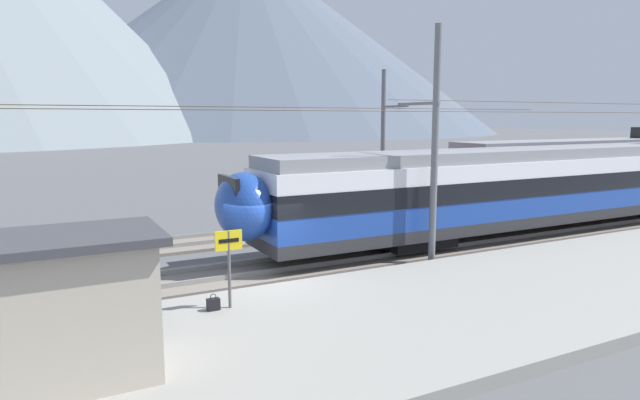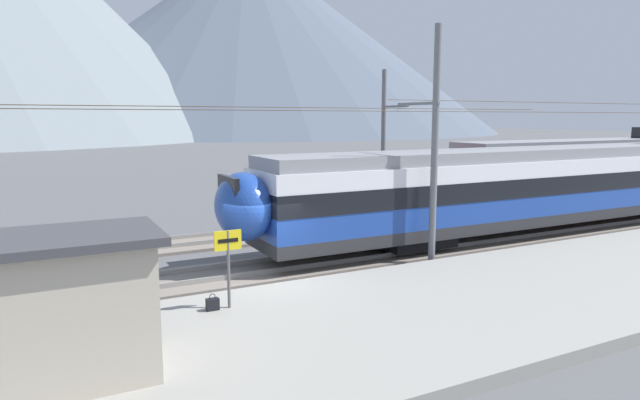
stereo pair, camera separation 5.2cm
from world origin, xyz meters
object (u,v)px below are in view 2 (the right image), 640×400
object	(u,v)px
passenger_walking	(64,312)
catenary_mast_mid	(432,144)
potted_plant_platform_edge	(66,327)
train_far_track	(598,166)
handbag_beside_passenger	(90,349)
platform_shelter	(14,315)
train_near_platform	(578,182)
catenary_mast_far_side	(385,141)
handbag_near_sign	(213,304)
platform_sign	(228,251)

from	to	relation	value
passenger_walking	catenary_mast_mid	bearing A→B (deg)	15.04
potted_plant_platform_edge	train_far_track	bearing A→B (deg)	17.97
handbag_beside_passenger	platform_shelter	distance (m)	2.03
train_near_platform	potted_plant_platform_edge	size ratio (longest dim) A/B	37.23
catenary_mast_far_side	passenger_walking	distance (m)	19.97
handbag_beside_passenger	platform_shelter	world-z (taller)	platform_shelter
catenary_mast_mid	handbag_near_sign	size ratio (longest dim) A/B	98.38
train_far_track	handbag_near_sign	size ratio (longest dim) A/B	55.59
handbag_beside_passenger	train_near_platform	bearing A→B (deg)	13.71
platform_sign	platform_shelter	distance (m)	5.25
platform_sign	handbag_beside_passenger	world-z (taller)	platform_sign
catenary_mast_mid	platform_sign	size ratio (longest dim) A/B	21.22
platform_sign	platform_shelter	world-z (taller)	platform_shelter
catenary_mast_far_side	train_near_platform	bearing A→B (deg)	-48.86
catenary_mast_far_side	potted_plant_platform_edge	distance (m)	19.81
potted_plant_platform_edge	platform_shelter	world-z (taller)	platform_shelter
train_far_track	catenary_mast_mid	xyz separation A→B (m)	(-18.47, -6.96, 2.02)
passenger_walking	train_far_track	bearing A→B (deg)	18.50
train_near_platform	catenary_mast_mid	bearing A→B (deg)	-169.51
train_near_platform	handbag_near_sign	distance (m)	18.86
passenger_walking	platform_shelter	size ratio (longest dim) A/B	0.33
platform_shelter	potted_plant_platform_edge	bearing A→B (deg)	60.14
train_near_platform	platform_sign	world-z (taller)	train_near_platform
catenary_mast_mid	platform_sign	xyz separation A→B (m)	(-7.94, -1.92, -2.43)
catenary_mast_mid	platform_shelter	distance (m)	13.57
handbag_beside_passenger	passenger_walking	bearing A→B (deg)	156.36
platform_sign	passenger_walking	distance (m)	4.09
train_far_track	handbag_near_sign	world-z (taller)	train_far_track
train_near_platform	handbag_near_sign	xyz separation A→B (m)	(-18.39, -3.77, -1.74)
train_near_platform	handbag_near_sign	world-z (taller)	train_near_platform
catenary_mast_far_side	passenger_walking	world-z (taller)	catenary_mast_far_side
platform_sign	catenary_mast_far_side	bearing A→B (deg)	41.86
train_far_track	potted_plant_platform_edge	distance (m)	31.82
train_near_platform	handbag_near_sign	bearing A→B (deg)	-168.42
train_far_track	platform_sign	xyz separation A→B (m)	(-26.41, -8.88, -0.41)
train_far_track	platform_shelter	bearing A→B (deg)	-160.05
catenary_mast_far_side	platform_sign	bearing A→B (deg)	-138.14
train_near_platform	handbag_beside_passenger	distance (m)	22.07
passenger_walking	handbag_near_sign	bearing A→B (deg)	20.16
train_far_track	platform_shelter	distance (m)	33.07
train_near_platform	potted_plant_platform_edge	world-z (taller)	train_near_platform
catenary_mast_mid	platform_sign	bearing A→B (deg)	-166.39
catenary_mast_mid	passenger_walking	world-z (taller)	catenary_mast_mid
train_near_platform	catenary_mast_mid	xyz separation A→B (m)	(-10.02, -1.85, 2.01)
catenary_mast_far_side	potted_plant_platform_edge	world-z (taller)	catenary_mast_far_side
train_far_track	passenger_walking	size ratio (longest dim) A/B	14.25
passenger_walking	platform_shelter	world-z (taller)	platform_shelter
platform_sign	platform_shelter	xyz separation A→B (m)	(-4.67, -2.41, -0.08)
train_near_platform	train_far_track	xyz separation A→B (m)	(8.46, 5.10, -0.01)
potted_plant_platform_edge	catenary_mast_far_side	bearing A→B (deg)	36.41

